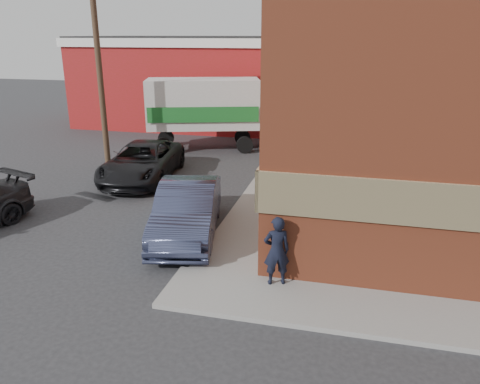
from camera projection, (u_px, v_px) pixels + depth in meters
The scene contains 8 objects.
ground at pixel (200, 273), 11.84m from camera, with size 90.00×90.00×0.00m, color #28282B.
sidewalk_west at pixel (280, 174), 19.96m from camera, with size 1.80×18.00×0.12m, color gray.
warehouse at pixel (208, 81), 30.68m from camera, with size 16.30×8.30×5.60m.
utility_pole at pixel (98, 58), 20.28m from camera, with size 2.00×0.26×9.00m.
man at pixel (277, 251), 10.85m from camera, with size 0.62×0.41×1.69m, color black.
sedan at pixel (187, 210), 13.81m from camera, with size 1.68×4.83×1.59m, color #323854.
suv_a at pixel (142, 162), 19.21m from camera, with size 2.49×5.39×1.50m, color black.
box_truck at pixel (217, 109), 23.85m from camera, with size 7.60×4.23×3.60m.
Camera 1 is at (3.51, -10.01, 5.75)m, focal length 35.00 mm.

